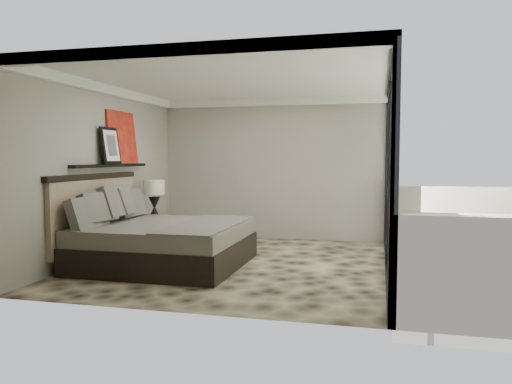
% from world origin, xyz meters
% --- Properties ---
extents(floor, '(5.00, 5.00, 0.00)m').
position_xyz_m(floor, '(0.00, 0.00, 0.00)').
color(floor, black).
rests_on(floor, ground).
extents(ceiling, '(4.50, 5.00, 0.02)m').
position_xyz_m(ceiling, '(0.00, 0.00, 2.79)').
color(ceiling, silver).
rests_on(ceiling, back_wall).
extents(back_wall, '(4.50, 0.02, 2.80)m').
position_xyz_m(back_wall, '(0.00, 2.49, 1.40)').
color(back_wall, gray).
rests_on(back_wall, floor).
extents(left_wall, '(0.02, 5.00, 2.80)m').
position_xyz_m(left_wall, '(-2.24, 0.00, 1.40)').
color(left_wall, gray).
rests_on(left_wall, floor).
extents(glass_wall, '(0.08, 5.00, 2.80)m').
position_xyz_m(glass_wall, '(2.25, 0.00, 1.40)').
color(glass_wall, white).
rests_on(glass_wall, floor).
extents(terrace_slab, '(3.00, 5.00, 0.12)m').
position_xyz_m(terrace_slab, '(3.75, 0.00, -0.06)').
color(terrace_slab, beige).
rests_on(terrace_slab, ground).
extents(picture_ledge, '(0.12, 2.20, 0.05)m').
position_xyz_m(picture_ledge, '(-2.18, 0.10, 1.50)').
color(picture_ledge, black).
rests_on(picture_ledge, left_wall).
extents(bed, '(2.37, 2.29, 1.32)m').
position_xyz_m(bed, '(-1.13, -0.39, 0.38)').
color(bed, black).
rests_on(bed, floor).
extents(nightstand, '(0.73, 0.73, 0.57)m').
position_xyz_m(nightstand, '(-1.92, 1.06, 0.28)').
color(nightstand, black).
rests_on(nightstand, floor).
extents(table_lamp, '(0.38, 0.38, 0.70)m').
position_xyz_m(table_lamp, '(-1.89, 1.06, 0.97)').
color(table_lamp, black).
rests_on(table_lamp, nightstand).
extents(abstract_canvas, '(0.13, 0.90, 0.90)m').
position_xyz_m(abstract_canvas, '(-2.19, 0.49, 1.97)').
color(abstract_canvas, '#B92F0F').
rests_on(abstract_canvas, picture_ledge).
extents(framed_print, '(0.11, 0.50, 0.60)m').
position_xyz_m(framed_print, '(-2.14, 0.01, 1.82)').
color(framed_print, black).
rests_on(framed_print, picture_ledge).
extents(lounger, '(1.26, 1.87, 0.67)m').
position_xyz_m(lounger, '(3.48, -0.09, 0.21)').
color(lounger, white).
rests_on(lounger, terrace_slab).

